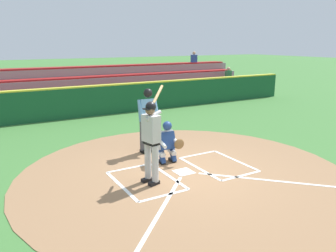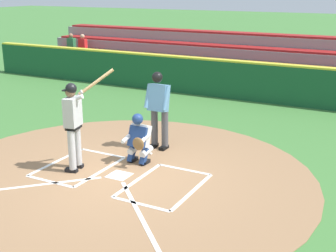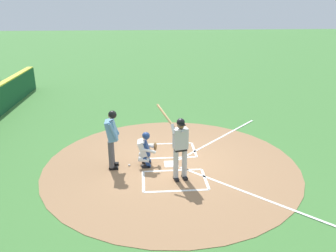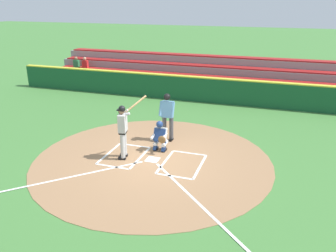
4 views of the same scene
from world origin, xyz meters
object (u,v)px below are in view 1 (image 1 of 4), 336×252
at_px(batter, 151,136).
at_px(catcher, 167,141).
at_px(baseball, 157,156).
at_px(plate_umpire, 147,116).

height_order(batter, catcher, batter).
distance_m(catcher, baseball, 0.77).
bearing_deg(catcher, baseball, -88.20).
distance_m(batter, baseball, 2.06).
xyz_separation_m(plate_umpire, baseball, (-0.05, 0.48, -1.04)).
relative_size(batter, baseball, 28.76).
bearing_deg(batter, plate_umpire, -114.29).
relative_size(batter, catcher, 1.88).
xyz_separation_m(catcher, plate_umpire, (0.07, -1.02, 0.49)).
relative_size(catcher, plate_umpire, 0.61).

